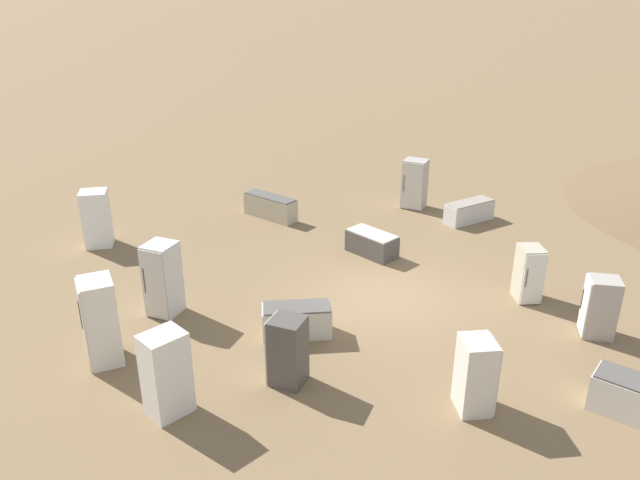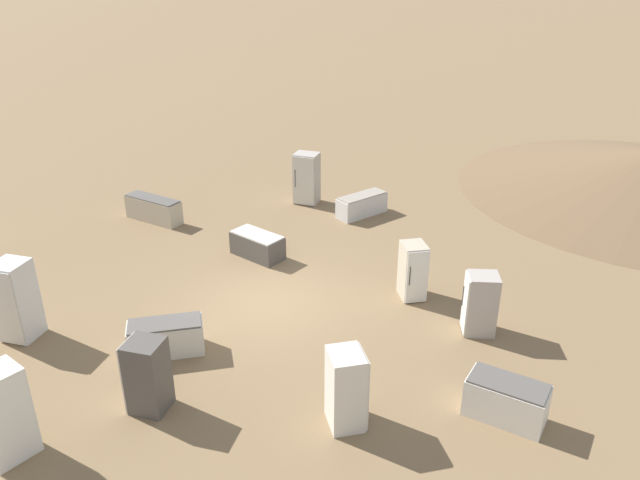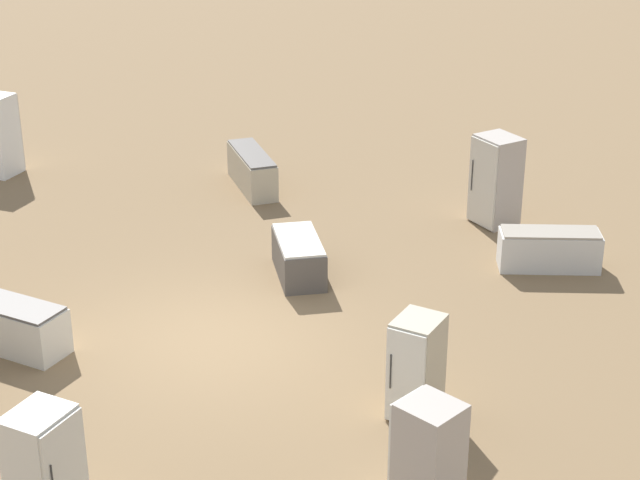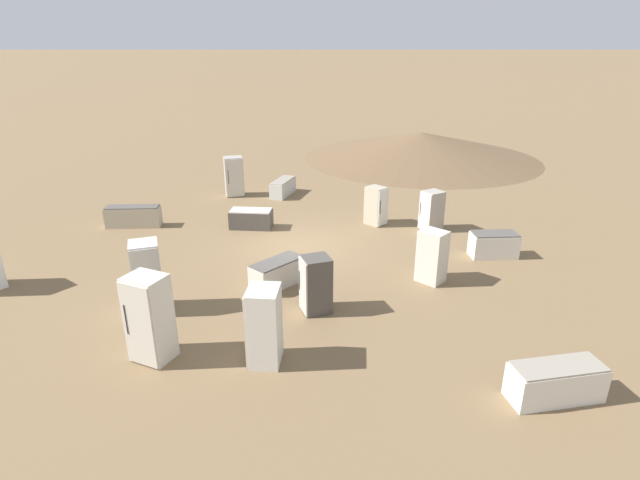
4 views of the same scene
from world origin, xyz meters
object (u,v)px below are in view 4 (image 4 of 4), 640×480
at_px(discarded_fridge_7, 264,326).
at_px(discarded_fridge_11, 316,285).
at_px(discarded_fridge_4, 432,256).
at_px(discarded_fridge_9, 277,273).
at_px(discarded_fridge_3, 556,382).
at_px(discarded_fridge_5, 147,277).
at_px(discarded_fridge_10, 432,211).
at_px(discarded_fridge_2, 251,219).
at_px(discarded_fridge_1, 149,318).
at_px(discarded_fridge_0, 494,245).
at_px(discarded_fridge_12, 133,216).
at_px(discarded_fridge_8, 283,187).
at_px(discarded_fridge_13, 376,206).
at_px(discarded_fridge_6, 234,176).

height_order(discarded_fridge_7, discarded_fridge_11, discarded_fridge_7).
bearing_deg(discarded_fridge_4, discarded_fridge_9, -133.67).
relative_size(discarded_fridge_3, discarded_fridge_5, 1.02).
distance_m(discarded_fridge_7, discarded_fridge_10, 9.53).
distance_m(discarded_fridge_10, discarded_fridge_11, 7.16).
relative_size(discarded_fridge_2, discarded_fridge_7, 0.92).
bearing_deg(discarded_fridge_4, discarded_fridge_2, -175.16).
relative_size(discarded_fridge_1, discarded_fridge_10, 1.35).
relative_size(discarded_fridge_0, discarded_fridge_12, 0.74).
height_order(discarded_fridge_1, discarded_fridge_7, discarded_fridge_1).
height_order(discarded_fridge_0, discarded_fridge_2, discarded_fridge_0).
bearing_deg(discarded_fridge_9, discarded_fridge_8, 136.49).
bearing_deg(discarded_fridge_10, discarded_fridge_8, 21.87).
bearing_deg(discarded_fridge_4, discarded_fridge_13, 145.26).
distance_m(discarded_fridge_5, discarded_fridge_10, 10.10).
xyz_separation_m(discarded_fridge_6, discarded_fridge_8, (0.09, -2.12, -0.51)).
distance_m(discarded_fridge_3, discarded_fridge_7, 5.72).
height_order(discarded_fridge_0, discarded_fridge_12, discarded_fridge_0).
xyz_separation_m(discarded_fridge_0, discarded_fridge_11, (-3.46, 5.55, 0.34)).
distance_m(discarded_fridge_1, discarded_fridge_7, 2.40).
distance_m(discarded_fridge_2, discarded_fridge_12, 4.32).
bearing_deg(discarded_fridge_5, discarded_fridge_7, 126.07).
distance_m(discarded_fridge_1, discarded_fridge_11, 4.00).
bearing_deg(discarded_fridge_1, discarded_fridge_7, -158.51).
height_order(discarded_fridge_4, discarded_fridge_10, discarded_fridge_4).
height_order(discarded_fridge_0, discarded_fridge_1, discarded_fridge_1).
bearing_deg(discarded_fridge_11, discarded_fridge_3, -145.16).
height_order(discarded_fridge_7, discarded_fridge_10, discarded_fridge_7).
bearing_deg(discarded_fridge_2, discarded_fridge_0, 76.97).
height_order(discarded_fridge_2, discarded_fridge_4, discarded_fridge_4).
bearing_deg(discarded_fridge_6, discarded_fridge_3, 105.69).
height_order(discarded_fridge_0, discarded_fridge_6, discarded_fridge_6).
bearing_deg(discarded_fridge_8, discarded_fridge_13, 151.84).
distance_m(discarded_fridge_4, discarded_fridge_11, 3.65).
bearing_deg(discarded_fridge_10, discarded_fridge_13, 43.20).
bearing_deg(discarded_fridge_8, discarded_fridge_12, 55.92).
relative_size(discarded_fridge_4, discarded_fridge_6, 0.88).
bearing_deg(discarded_fridge_11, discarded_fridge_2, 2.69).
bearing_deg(discarded_fridge_9, discarded_fridge_7, -46.20).
bearing_deg(discarded_fridge_0, discarded_fridge_2, -111.50).
relative_size(discarded_fridge_2, discarded_fridge_8, 0.87).
xyz_separation_m(discarded_fridge_2, discarded_fridge_8, (4.22, -0.85, 0.00)).
bearing_deg(discarded_fridge_8, discarded_fridge_1, 98.92).
height_order(discarded_fridge_5, discarded_fridge_6, discarded_fridge_5).
height_order(discarded_fridge_7, discarded_fridge_8, discarded_fridge_7).
bearing_deg(discarded_fridge_12, discarded_fridge_7, -148.64).
bearing_deg(discarded_fridge_10, discarded_fridge_0, -179.12).
distance_m(discarded_fridge_9, discarded_fridge_10, 6.83).
xyz_separation_m(discarded_fridge_3, discarded_fridge_11, (3.31, 4.54, 0.36)).
relative_size(discarded_fridge_6, discarded_fridge_7, 1.01).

